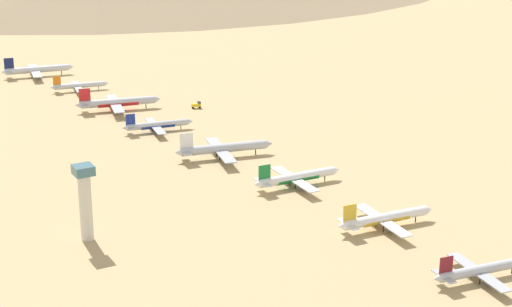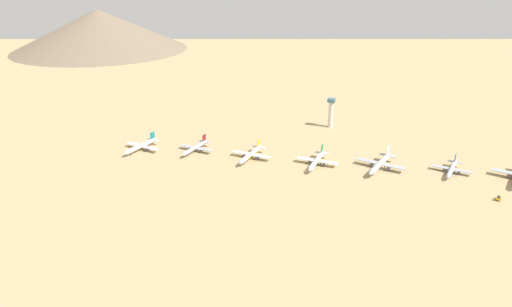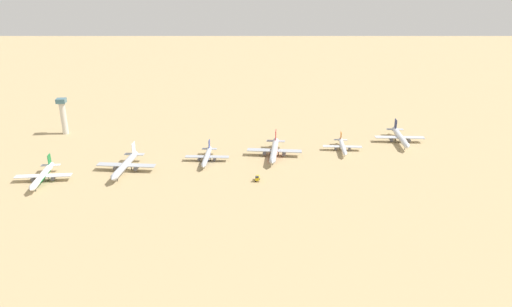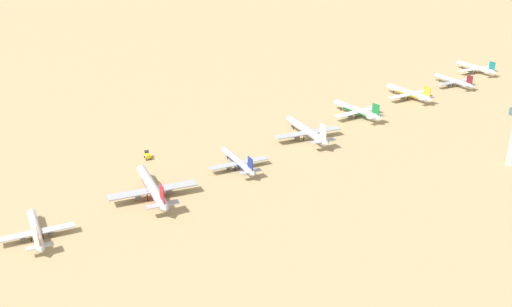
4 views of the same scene
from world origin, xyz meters
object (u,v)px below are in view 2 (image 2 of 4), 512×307
object	(u,v)px
parked_jet_0	(141,146)
control_tower	(331,111)
service_truck	(499,198)
parked_jet_4	(380,163)
parked_jet_1	(196,148)
parked_jet_2	(251,154)
parked_jet_5	(452,169)
parked_jet_3	(317,161)

from	to	relation	value
parked_jet_0	control_tower	xyz separation A→B (m)	(-120.86, 143.16, 12.49)
service_truck	parked_jet_4	bearing A→B (deg)	-106.82
parked_jet_4	control_tower	world-z (taller)	control_tower
parked_jet_1	parked_jet_2	xyz separation A→B (m)	(-2.13, 51.62, 0.34)
parked_jet_5	parked_jet_3	bearing A→B (deg)	-77.77
control_tower	parked_jet_5	bearing A→B (deg)	56.48
parked_jet_3	control_tower	xyz separation A→B (m)	(-98.45, -10.55, 12.43)
parked_jet_1	parked_jet_4	distance (m)	158.23
service_truck	control_tower	xyz separation A→B (m)	(-113.15, -145.76, 14.50)
service_truck	control_tower	bearing A→B (deg)	-127.82
parked_jet_4	service_truck	size ratio (longest dim) A/B	8.68
parked_jet_2	parked_jet_4	bearing A→B (deg)	99.47
parked_jet_0	parked_jet_2	distance (m)	99.49
parked_jet_5	service_truck	bearing A→B (deg)	39.93
parked_jet_4	control_tower	distance (m)	106.86
parked_jet_3	parked_jet_5	world-z (taller)	parked_jet_3
parked_jet_4	control_tower	xyz separation A→B (m)	(-87.34, -60.42, 11.85)
parked_jet_1	parked_jet_5	xyz separation A→B (m)	(-31.14, 211.16, -0.14)
parked_jet_1	service_truck	size ratio (longest dim) A/B	7.03
parked_jet_0	parked_jet_1	xyz separation A→B (m)	(-13.82, 46.58, -0.29)
service_truck	parked_jet_0	bearing A→B (deg)	-88.47
parked_jet_4	service_truck	bearing A→B (deg)	73.18
parked_jet_3	parked_jet_1	bearing A→B (deg)	-85.42
parked_jet_1	parked_jet_5	world-z (taller)	parked_jet_1
parked_jet_3	parked_jet_0	bearing A→B (deg)	-81.71
parked_jet_0	service_truck	bearing A→B (deg)	91.53
parked_jet_1	parked_jet_2	size ratio (longest dim) A/B	0.91
parked_jet_0	parked_jet_4	bearing A→B (deg)	99.35
parked_jet_1	parked_jet_4	xyz separation A→B (m)	(-19.70, 157.00, 0.93)
parked_jet_3	parked_jet_4	world-z (taller)	parked_jet_4
parked_jet_2	parked_jet_4	size ratio (longest dim) A/B	0.89
parked_jet_1	parked_jet_0	bearing A→B (deg)	-73.48
parked_jet_4	parked_jet_1	bearing A→B (deg)	-82.85
parked_jet_0	parked_jet_5	world-z (taller)	parked_jet_0
parked_jet_5	control_tower	xyz separation A→B (m)	(-75.90, -114.58, 12.92)
parked_jet_0	parked_jet_1	world-z (taller)	parked_jet_0
parked_jet_5	parked_jet_1	bearing A→B (deg)	-81.61
parked_jet_1	parked_jet_4	world-z (taller)	parked_jet_4
parked_jet_0	parked_jet_5	distance (m)	261.64
parked_jet_3	parked_jet_4	xyz separation A→B (m)	(-11.11, 49.87, 0.58)
control_tower	parked_jet_0	bearing A→B (deg)	-49.83
parked_jet_0	control_tower	world-z (taller)	control_tower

